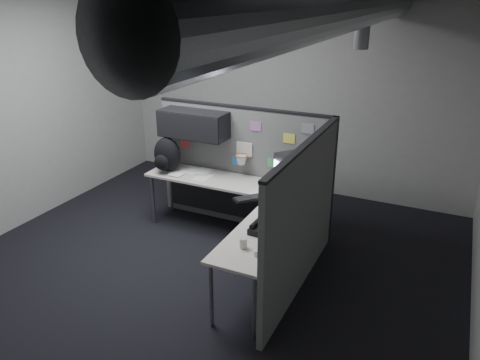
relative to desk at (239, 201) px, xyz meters
The scene contains 12 objects.
room 1.69m from the desk, 59.55° to the right, with size 5.62×5.62×3.22m.
partition_back 0.77m from the desk, 126.93° to the left, with size 2.44×0.42×1.63m.
partition_right 1.09m from the desk, 26.97° to the right, with size 0.07×2.23×1.63m.
desk is the anchor object (origin of this frame).
monitor 0.77m from the desk, 24.25° to the left, with size 0.58×0.58×0.47m.
keyboard 0.30m from the desk, 28.40° to the right, with size 0.43×0.44×0.04m.
mouse 0.76m from the desk, 34.99° to the right, with size 0.24×0.25×0.04m.
phone 1.04m from the desk, 52.11° to the right, with size 0.23×0.25×0.11m.
bottles 1.45m from the desk, 56.58° to the right, with size 0.12×0.14×0.07m.
cup 1.32m from the desk, 62.95° to the right, with size 0.07×0.07×0.10m, color beige.
papers 0.92m from the desk, 161.16° to the left, with size 0.63×0.47×0.01m.
backpack 1.24m from the desk, 169.11° to the left, with size 0.44×0.43×0.47m.
Camera 1 is at (2.36, -3.94, 2.98)m, focal length 35.00 mm.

